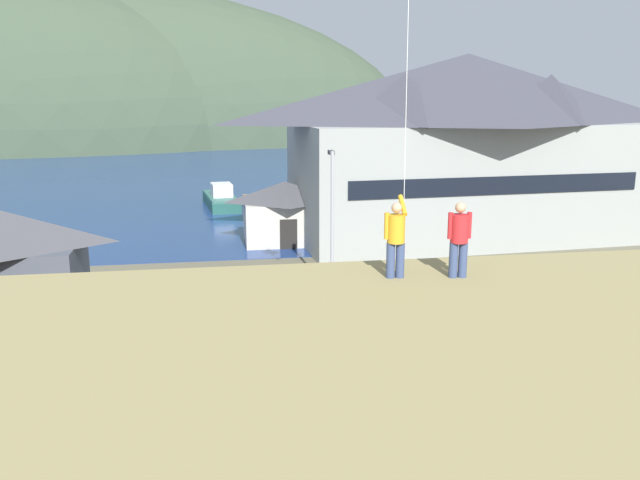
{
  "coord_description": "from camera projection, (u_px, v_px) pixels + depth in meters",
  "views": [
    {
      "loc": [
        -4.96,
        -20.24,
        9.81
      ],
      "look_at": [
        -0.26,
        9.0,
        3.12
      ],
      "focal_mm": 36.84,
      "sensor_mm": 36.0,
      "label": 1
    }
  ],
  "objects": [
    {
      "name": "ground_plane",
      "position": [
        369.0,
        386.0,
        22.42
      ],
      "size": [
        600.0,
        600.0,
        0.0
      ],
      "primitive_type": "plane",
      "color": "#66604C"
    },
    {
      "name": "parking_lot_pad",
      "position": [
        341.0,
        333.0,
        27.23
      ],
      "size": [
        40.0,
        20.0,
        0.1
      ],
      "primitive_type": "cube",
      "color": "gray",
      "rests_on": "ground"
    },
    {
      "name": "bay_water",
      "position": [
        256.0,
        174.0,
        80.2
      ],
      "size": [
        360.0,
        84.0,
        0.03
      ],
      "primitive_type": "cube",
      "color": "navy",
      "rests_on": "ground"
    },
    {
      "name": "far_hill_east_peak",
      "position": [
        78.0,
        142.0,
        131.38
      ],
      "size": [
        138.69,
        53.61,
        61.12
      ],
      "primitive_type": "ellipsoid",
      "color": "#3D4C38",
      "rests_on": "ground"
    },
    {
      "name": "harbor_lodge",
      "position": [
        465.0,
        142.0,
        43.74
      ],
      "size": [
        24.4,
        12.57,
        12.25
      ],
      "color": "#999E99",
      "rests_on": "ground"
    },
    {
      "name": "storage_shed_waterside",
      "position": [
        285.0,
        211.0,
        43.2
      ],
      "size": [
        5.75,
        4.19,
        4.11
      ],
      "color": "beige",
      "rests_on": "ground"
    },
    {
      "name": "wharf_dock",
      "position": [
        265.0,
        208.0,
        54.59
      ],
      "size": [
        3.2,
        11.66,
        0.7
      ],
      "color": "#70604C",
      "rests_on": "ground"
    },
    {
      "name": "moored_boat_wharfside",
      "position": [
        221.0,
        199.0,
        56.86
      ],
      "size": [
        3.24,
        7.68,
        2.16
      ],
      "color": "#23564C",
      "rests_on": "ground"
    },
    {
      "name": "parked_car_corner_spot",
      "position": [
        351.0,
        350.0,
        22.78
      ],
      "size": [
        4.26,
        2.18,
        1.82
      ],
      "color": "#9EA3A8",
      "rests_on": "parking_lot_pad"
    },
    {
      "name": "parked_car_back_row_left",
      "position": [
        575.0,
        291.0,
        29.47
      ],
      "size": [
        4.3,
        2.24,
        1.82
      ],
      "color": "#9EA3A8",
      "rests_on": "parking_lot_pad"
    },
    {
      "name": "parked_car_front_row_end",
      "position": [
        394.0,
        298.0,
        28.46
      ],
      "size": [
        4.29,
        2.23,
        1.82
      ],
      "color": "slate",
      "rests_on": "parking_lot_pad"
    },
    {
      "name": "parked_car_front_row_red",
      "position": [
        224.0,
        298.0,
        28.55
      ],
      "size": [
        4.27,
        2.2,
        1.82
      ],
      "color": "#236633",
      "rests_on": "parking_lot_pad"
    },
    {
      "name": "parked_car_mid_row_center",
      "position": [
        60.0,
        357.0,
        22.13
      ],
      "size": [
        4.27,
        2.2,
        1.82
      ],
      "color": "red",
      "rests_on": "parking_lot_pad"
    },
    {
      "name": "parking_light_pole",
      "position": [
        332.0,
        212.0,
        31.77
      ],
      "size": [
        0.24,
        0.78,
        6.98
      ],
      "color": "#ADADB2",
      "rests_on": "parking_lot_pad"
    },
    {
      "name": "person_kite_flyer",
      "position": [
        396.0,
        237.0,
        14.81
      ],
      "size": [
        0.53,
        0.65,
        1.86
      ],
      "color": "#384770",
      "rests_on": "grassy_hill_foreground"
    },
    {
      "name": "person_companion",
      "position": [
        459.0,
        237.0,
        14.83
      ],
      "size": [
        0.55,
        0.4,
        1.74
      ],
      "color": "#384770",
      "rests_on": "grassy_hill_foreground"
    }
  ]
}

